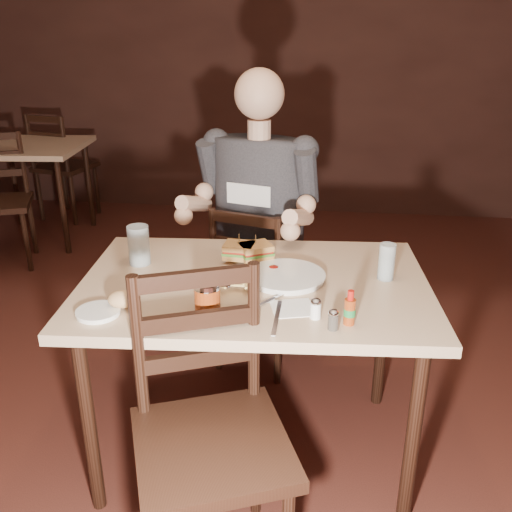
# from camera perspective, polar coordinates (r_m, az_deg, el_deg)

# --- Properties ---
(room_shell) EXTENTS (7.00, 7.00, 7.00)m
(room_shell) POSITION_cam_1_polar(r_m,az_deg,el_deg) (1.70, -2.86, 13.60)
(room_shell) COLOR black
(room_shell) RESTS_ON ground
(main_table) EXTENTS (1.34, 0.94, 0.77)m
(main_table) POSITION_cam_1_polar(r_m,az_deg,el_deg) (2.14, -0.17, -4.34)
(main_table) COLOR tan
(main_table) RESTS_ON ground
(bg_table) EXTENTS (0.87, 0.87, 0.77)m
(bg_table) POSITION_cam_1_polar(r_m,az_deg,el_deg) (4.85, -21.54, 9.29)
(bg_table) COLOR tan
(bg_table) RESTS_ON ground
(chair_far) EXTENTS (0.50, 0.53, 0.87)m
(chair_far) POSITION_cam_1_polar(r_m,az_deg,el_deg) (2.86, 0.38, -2.92)
(chair_far) COLOR black
(chair_far) RESTS_ON ground
(chair_near) EXTENTS (0.60, 0.63, 0.98)m
(chair_near) POSITION_cam_1_polar(r_m,az_deg,el_deg) (1.79, -4.41, -18.41)
(chair_near) COLOR black
(chair_near) RESTS_ON ground
(bg_chair_far) EXTENTS (0.53, 0.56, 0.94)m
(bg_chair_far) POSITION_cam_1_polar(r_m,az_deg,el_deg) (5.37, -18.53, 8.53)
(bg_chair_far) COLOR black
(bg_chair_far) RESTS_ON ground
(diner) EXTENTS (0.70, 0.61, 1.03)m
(diner) POSITION_cam_1_polar(r_m,az_deg,el_deg) (2.63, -0.04, 7.06)
(diner) COLOR #363439
(diner) RESTS_ON chair_far
(dinner_plate) EXTENTS (0.30, 0.30, 0.02)m
(dinner_plate) POSITION_cam_1_polar(r_m,az_deg,el_deg) (2.12, 3.01, -2.12)
(dinner_plate) COLOR white
(dinner_plate) RESTS_ON main_table
(sandwich_left) EXTENTS (0.12, 0.11, 0.10)m
(sandwich_left) POSITION_cam_1_polar(r_m,az_deg,el_deg) (2.26, -1.70, 1.03)
(sandwich_left) COLOR #BC8745
(sandwich_left) RESTS_ON dinner_plate
(sandwich_right) EXTENTS (0.15, 0.14, 0.10)m
(sandwich_right) POSITION_cam_1_polar(r_m,az_deg,el_deg) (2.25, -0.05, 0.97)
(sandwich_right) COLOR #BC8745
(sandwich_right) RESTS_ON dinner_plate
(fries_pile) EXTENTS (0.25, 0.18, 0.04)m
(fries_pile) POSITION_cam_1_polar(r_m,az_deg,el_deg) (2.04, -2.64, -2.38)
(fries_pile) COLOR #E8C066
(fries_pile) RESTS_ON dinner_plate
(ketchup_dollop) EXTENTS (0.04, 0.04, 0.01)m
(ketchup_dollop) POSITION_cam_1_polar(r_m,az_deg,el_deg) (2.17, 1.78, -1.12)
(ketchup_dollop) COLOR maroon
(ketchup_dollop) RESTS_ON dinner_plate
(glass_left) EXTENTS (0.09, 0.09, 0.16)m
(glass_left) POSITION_cam_1_polar(r_m,az_deg,el_deg) (2.28, -11.64, 1.08)
(glass_left) COLOR silver
(glass_left) RESTS_ON main_table
(glass_right) EXTENTS (0.06, 0.06, 0.14)m
(glass_right) POSITION_cam_1_polar(r_m,az_deg,el_deg) (2.15, 12.93, -0.56)
(glass_right) COLOR silver
(glass_right) RESTS_ON main_table
(hot_sauce) EXTENTS (0.04, 0.04, 0.12)m
(hot_sauce) POSITION_cam_1_polar(r_m,az_deg,el_deg) (1.82, 9.37, -5.10)
(hot_sauce) COLOR maroon
(hot_sauce) RESTS_ON main_table
(salt_shaker) EXTENTS (0.04, 0.04, 0.06)m
(salt_shaker) POSITION_cam_1_polar(r_m,az_deg,el_deg) (1.85, 5.98, -5.30)
(salt_shaker) COLOR white
(salt_shaker) RESTS_ON main_table
(pepper_shaker) EXTENTS (0.04, 0.04, 0.06)m
(pepper_shaker) POSITION_cam_1_polar(r_m,az_deg,el_deg) (1.80, 7.75, -6.38)
(pepper_shaker) COLOR #38332D
(pepper_shaker) RESTS_ON main_table
(syrup_dispenser) EXTENTS (0.10, 0.10, 0.11)m
(syrup_dispenser) POSITION_cam_1_polar(r_m,az_deg,el_deg) (1.86, -4.88, -4.25)
(syrup_dispenser) COLOR maroon
(syrup_dispenser) RESTS_ON main_table
(napkin) EXTENTS (0.17, 0.16, 0.00)m
(napkin) POSITION_cam_1_polar(r_m,az_deg,el_deg) (1.92, 3.69, -5.23)
(napkin) COLOR white
(napkin) RESTS_ON main_table
(knife) EXTENTS (0.02, 0.23, 0.01)m
(knife) POSITION_cam_1_polar(r_m,az_deg,el_deg) (1.85, 2.10, -6.19)
(knife) COLOR silver
(knife) RESTS_ON napkin
(fork) EXTENTS (0.11, 0.15, 0.01)m
(fork) POSITION_cam_1_polar(r_m,az_deg,el_deg) (1.95, 1.20, -4.56)
(fork) COLOR silver
(fork) RESTS_ON napkin
(side_plate) EXTENTS (0.15, 0.15, 0.01)m
(side_plate) POSITION_cam_1_polar(r_m,az_deg,el_deg) (1.95, -15.50, -5.51)
(side_plate) COLOR white
(side_plate) RESTS_ON main_table
(bread_roll) EXTENTS (0.10, 0.08, 0.06)m
(bread_roll) POSITION_cam_1_polar(r_m,az_deg,el_deg) (1.94, -13.28, -4.22)
(bread_roll) COLOR tan
(bread_roll) RESTS_ON side_plate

